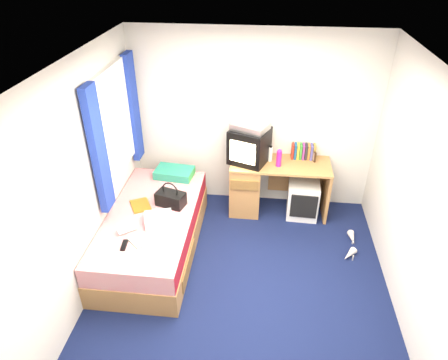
# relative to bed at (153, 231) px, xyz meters

# --- Properties ---
(ground) EXTENTS (3.40, 3.40, 0.00)m
(ground) POSITION_rel_bed_xyz_m (1.10, -0.45, -0.27)
(ground) COLOR #0C1438
(ground) RESTS_ON ground
(room_shell) EXTENTS (3.40, 3.40, 3.40)m
(room_shell) POSITION_rel_bed_xyz_m (1.10, -0.45, 1.18)
(room_shell) COLOR white
(room_shell) RESTS_ON ground
(bed) EXTENTS (1.01, 2.00, 0.54)m
(bed) POSITION_rel_bed_xyz_m (0.00, 0.00, 0.00)
(bed) COLOR #AF7E49
(bed) RESTS_ON ground
(pillow) EXTENTS (0.52, 0.36, 0.11)m
(pillow) POSITION_rel_bed_xyz_m (0.10, 0.84, 0.33)
(pillow) COLOR #166B94
(pillow) RESTS_ON bed
(desk) EXTENTS (1.30, 0.55, 0.75)m
(desk) POSITION_rel_bed_xyz_m (1.22, 0.98, 0.14)
(desk) COLOR #AF7E49
(desk) RESTS_ON ground
(storage_cube) EXTENTS (0.42, 0.42, 0.50)m
(storage_cube) POSITION_rel_bed_xyz_m (1.82, 0.91, -0.02)
(storage_cube) COLOR silver
(storage_cube) RESTS_ON ground
(crt_tv) EXTENTS (0.57, 0.56, 0.45)m
(crt_tv) POSITION_rel_bed_xyz_m (1.07, 0.98, 0.71)
(crt_tv) COLOR black
(crt_tv) RESTS_ON desk
(vcr) EXTENTS (0.52, 0.46, 0.08)m
(vcr) POSITION_rel_bed_xyz_m (1.07, 0.99, 0.98)
(vcr) COLOR #ACABAE
(vcr) RESTS_ON crt_tv
(book_row) EXTENTS (0.31, 0.13, 0.20)m
(book_row) POSITION_rel_bed_xyz_m (1.78, 1.15, 0.58)
(book_row) COLOR maroon
(book_row) RESTS_ON desk
(picture_frame) EXTENTS (0.05, 0.12, 0.14)m
(picture_frame) POSITION_rel_bed_xyz_m (1.92, 1.10, 0.55)
(picture_frame) COLOR #301E10
(picture_frame) RESTS_ON desk
(pink_water_bottle) EXTENTS (0.08, 0.08, 0.21)m
(pink_water_bottle) POSITION_rel_bed_xyz_m (1.46, 0.90, 0.59)
(pink_water_bottle) COLOR #DA1E8A
(pink_water_bottle) RESTS_ON desk
(aerosol_can) EXTENTS (0.07, 0.07, 0.20)m
(aerosol_can) POSITION_rel_bed_xyz_m (1.35, 1.03, 0.58)
(aerosol_can) COLOR silver
(aerosol_can) RESTS_ON desk
(handbag) EXTENTS (0.38, 0.28, 0.31)m
(handbag) POSITION_rel_bed_xyz_m (0.20, 0.19, 0.36)
(handbag) COLOR black
(handbag) RESTS_ON bed
(towel) EXTENTS (0.36, 0.33, 0.10)m
(towel) POSITION_rel_bed_xyz_m (0.14, -0.17, 0.32)
(towel) COLOR silver
(towel) RESTS_ON bed
(magazine) EXTENTS (0.32, 0.35, 0.01)m
(magazine) POSITION_rel_bed_xyz_m (-0.16, 0.12, 0.28)
(magazine) COLOR gold
(magazine) RESTS_ON bed
(water_bottle) EXTENTS (0.20, 0.18, 0.07)m
(water_bottle) POSITION_rel_bed_xyz_m (-0.17, -0.37, 0.31)
(water_bottle) COLOR white
(water_bottle) RESTS_ON bed
(colour_swatch_fan) EXTENTS (0.20, 0.19, 0.01)m
(colour_swatch_fan) POSITION_rel_bed_xyz_m (-0.03, -0.54, 0.28)
(colour_swatch_fan) COLOR orange
(colour_swatch_fan) RESTS_ON bed
(remote_control) EXTENTS (0.07, 0.16, 0.02)m
(remote_control) POSITION_rel_bed_xyz_m (-0.12, -0.59, 0.28)
(remote_control) COLOR black
(remote_control) RESTS_ON bed
(window_assembly) EXTENTS (0.11, 1.42, 1.40)m
(window_assembly) POSITION_rel_bed_xyz_m (-0.45, 0.45, 1.15)
(window_assembly) COLOR silver
(window_assembly) RESTS_ON room_shell
(white_heels) EXTENTS (0.24, 0.54, 0.09)m
(white_heels) POSITION_rel_bed_xyz_m (2.39, 0.26, -0.23)
(white_heels) COLOR beige
(white_heels) RESTS_ON ground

